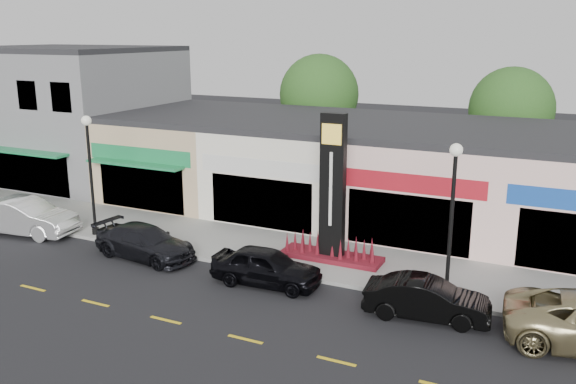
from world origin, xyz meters
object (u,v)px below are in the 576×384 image
(lamp_west_near, at_px, (90,163))
(car_dark_sedan, at_px, (145,242))
(pylon_sign, at_px, (332,209))
(car_black_sedan, at_px, (266,267))
(car_black_conv, at_px, (427,299))
(lamp_east_near, at_px, (452,206))
(car_white_van, at_px, (24,217))

(lamp_west_near, xyz_separation_m, car_dark_sedan, (3.76, -1.15, -2.80))
(pylon_sign, distance_m, car_black_sedan, 3.78)
(pylon_sign, distance_m, car_black_conv, 5.97)
(lamp_east_near, xyz_separation_m, pylon_sign, (-5.00, 1.70, -1.20))
(car_dark_sedan, relative_size, car_black_sedan, 1.11)
(lamp_east_near, xyz_separation_m, car_white_van, (-19.30, -1.07, -2.63))
(car_dark_sedan, xyz_separation_m, car_black_sedan, (5.88, -0.31, 0.04))
(car_dark_sedan, height_order, car_black_sedan, car_black_sedan)
(car_white_van, bearing_deg, pylon_sign, -86.61)
(pylon_sign, bearing_deg, car_black_conv, -35.48)
(lamp_east_near, relative_size, car_black_sedan, 1.31)
(lamp_west_near, height_order, car_black_sedan, lamp_west_near)
(lamp_west_near, bearing_deg, car_dark_sedan, -16.93)
(car_white_van, bearing_deg, car_black_conv, -99.28)
(pylon_sign, xyz_separation_m, car_black_conv, (4.69, -3.34, -1.60))
(lamp_west_near, height_order, pylon_sign, pylon_sign)
(lamp_west_near, height_order, car_black_conv, lamp_west_near)
(pylon_sign, xyz_separation_m, car_white_van, (-14.30, -2.76, -1.43))
(lamp_east_near, height_order, car_white_van, lamp_east_near)
(car_dark_sedan, relative_size, car_black_conv, 1.14)
(lamp_east_near, distance_m, pylon_sign, 5.42)
(car_black_sedan, bearing_deg, lamp_west_near, 78.81)
(car_white_van, relative_size, car_dark_sedan, 1.10)
(car_white_van, bearing_deg, car_black_sedan, -99.28)
(lamp_east_near, bearing_deg, car_black_sedan, -167.08)
(pylon_sign, height_order, car_white_van, pylon_sign)
(lamp_east_near, relative_size, car_black_conv, 1.33)
(lamp_west_near, distance_m, car_white_van, 4.36)
(car_dark_sedan, bearing_deg, lamp_east_near, -78.46)
(pylon_sign, bearing_deg, car_white_van, -169.07)
(car_black_sedan, bearing_deg, lamp_east_near, -79.66)
(lamp_west_near, xyz_separation_m, pylon_sign, (11.00, 1.70, -1.20))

